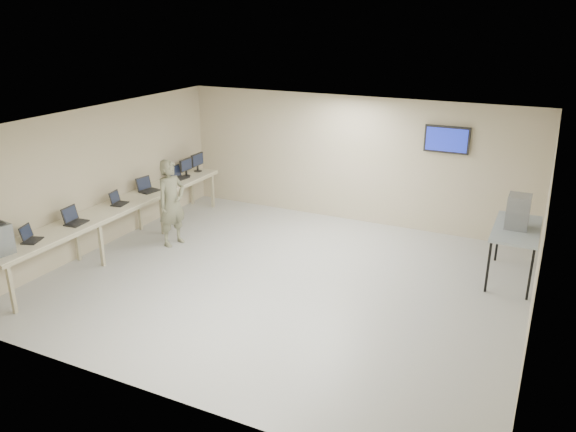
% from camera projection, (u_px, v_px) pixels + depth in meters
% --- Properties ---
extents(room, '(8.01, 7.01, 2.81)m').
position_uv_depth(room, '(286.00, 204.00, 9.46)').
color(room, silver).
rests_on(room, ground).
extents(workbench, '(0.76, 6.00, 0.90)m').
position_uv_depth(workbench, '(120.00, 208.00, 11.09)').
color(workbench, beige).
rests_on(workbench, ground).
extents(laptop_0, '(0.37, 0.39, 0.26)m').
position_uv_depth(laptop_0, '(30.00, 237.00, 9.27)').
color(laptop_0, black).
rests_on(laptop_0, workbench).
extents(laptop_1, '(0.35, 0.41, 0.30)m').
position_uv_depth(laptop_1, '(74.00, 219.00, 10.04)').
color(laptop_1, black).
rests_on(laptop_1, workbench).
extents(laptop_2, '(0.32, 0.36, 0.25)m').
position_uv_depth(laptop_2, '(118.00, 201.00, 11.05)').
color(laptop_2, black).
rests_on(laptop_2, workbench).
extents(laptop_3, '(0.38, 0.43, 0.30)m').
position_uv_depth(laptop_3, '(147.00, 188.00, 11.86)').
color(laptop_3, black).
rests_on(laptop_3, workbench).
extents(laptop_4, '(0.35, 0.41, 0.29)m').
position_uv_depth(laptop_4, '(178.00, 175.00, 12.76)').
color(laptop_4, black).
rests_on(laptop_4, workbench).
extents(monitor_near, '(0.18, 0.41, 0.41)m').
position_uv_depth(monitor_near, '(186.00, 166.00, 12.90)').
color(monitor_near, black).
rests_on(monitor_near, workbench).
extents(monitor_far, '(0.19, 0.44, 0.43)m').
position_uv_depth(monitor_far, '(197.00, 161.00, 13.28)').
color(monitor_far, black).
rests_on(monitor_far, workbench).
extents(soldier, '(0.56, 0.72, 1.76)m').
position_uv_depth(soldier, '(172.00, 203.00, 11.20)').
color(soldier, '#5C614C').
rests_on(soldier, ground).
extents(side_table, '(0.76, 1.62, 0.97)m').
position_uv_depth(side_table, '(516.00, 231.00, 9.68)').
color(side_table, '#94A1AA').
rests_on(side_table, ground).
extents(storage_bins, '(0.37, 0.41, 0.58)m').
position_uv_depth(storage_bins, '(518.00, 212.00, 9.56)').
color(storage_bins, '#8D939A').
rests_on(storage_bins, side_table).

